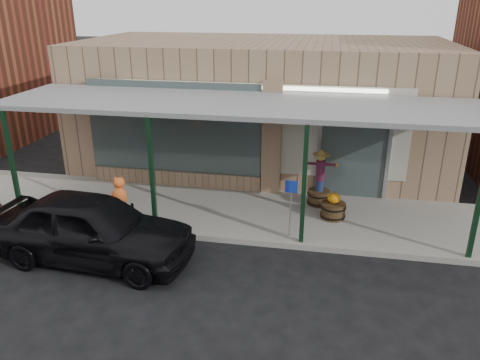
% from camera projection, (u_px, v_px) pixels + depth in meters
% --- Properties ---
extents(ground, '(120.00, 120.00, 0.00)m').
position_uv_depth(ground, '(204.00, 291.00, 9.42)').
color(ground, black).
rests_on(ground, ground).
extents(sidewalk, '(40.00, 3.20, 0.15)m').
position_uv_depth(sidewalk, '(238.00, 212.00, 12.69)').
color(sidewalk, gray).
rests_on(sidewalk, ground).
extents(storefront, '(12.00, 6.25, 4.20)m').
position_uv_depth(storefront, '(263.00, 104.00, 16.12)').
color(storefront, '#97785D').
rests_on(storefront, ground).
extents(awning, '(12.00, 3.00, 3.04)m').
position_uv_depth(awning, '(237.00, 106.00, 11.58)').
color(awning, slate).
rests_on(awning, ground).
extents(block_buildings_near, '(61.00, 8.00, 8.00)m').
position_uv_depth(block_buildings_near, '(325.00, 52.00, 16.12)').
color(block_buildings_near, brown).
rests_on(block_buildings_near, ground).
extents(barrel_scarecrow, '(0.93, 0.79, 1.59)m').
position_uv_depth(barrel_scarecrow, '(319.00, 186.00, 12.83)').
color(barrel_scarecrow, '#4A341D').
rests_on(barrel_scarecrow, sidewalk).
extents(barrel_pumpkin, '(0.81, 0.81, 0.74)m').
position_uv_depth(barrel_pumpkin, '(333.00, 208.00, 12.12)').
color(barrel_pumpkin, '#4A341D').
rests_on(barrel_pumpkin, sidewalk).
extents(handicap_sign, '(0.30, 0.04, 1.42)m').
position_uv_depth(handicap_sign, '(291.00, 201.00, 10.97)').
color(handicap_sign, gray).
rests_on(handicap_sign, sidewalk).
extents(parked_sedan, '(4.67, 2.19, 1.66)m').
position_uv_depth(parked_sedan, '(92.00, 228.00, 10.31)').
color(parked_sedan, black).
rests_on(parked_sedan, ground).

